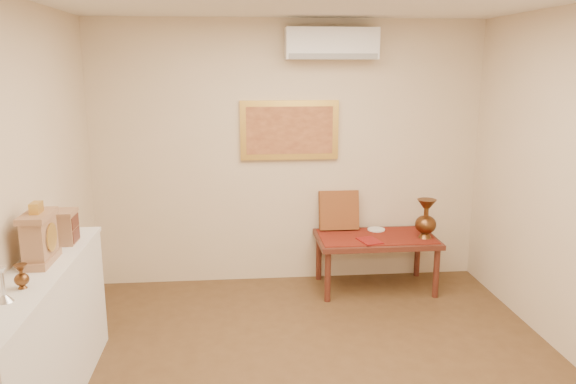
{
  "coord_description": "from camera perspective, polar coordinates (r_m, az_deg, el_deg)",
  "views": [
    {
      "loc": [
        -0.55,
        -3.44,
        2.26
      ],
      "look_at": [
        -0.12,
        1.15,
        1.2
      ],
      "focal_mm": 35.0,
      "sensor_mm": 36.0,
      "label": 1
    }
  ],
  "objects": [
    {
      "name": "brass_urn_small",
      "position": [
        3.63,
        -25.49,
        -7.41
      ],
      "size": [
        0.09,
        0.09,
        0.19
      ],
      "primitive_type": null,
      "color": "brown",
      "rests_on": "display_ledge"
    },
    {
      "name": "wooden_chest",
      "position": [
        4.39,
        -21.72,
        -3.3
      ],
      "size": [
        0.16,
        0.21,
        0.24
      ],
      "color": "#A67855",
      "rests_on": "display_ledge"
    },
    {
      "name": "display_ledge",
      "position": [
        4.07,
        -23.76,
        -13.97
      ],
      "size": [
        0.37,
        2.02,
        0.98
      ],
      "color": "white",
      "rests_on": "floor"
    },
    {
      "name": "mantel_clock",
      "position": [
        4.0,
        -23.92,
        -4.24
      ],
      "size": [
        0.17,
        0.36,
        0.41
      ],
      "color": "#A67855",
      "rests_on": "display_ledge"
    },
    {
      "name": "candlestick",
      "position": [
        3.47,
        -26.98,
        -8.4
      ],
      "size": [
        0.09,
        0.09,
        0.2
      ],
      "primitive_type": null,
      "color": "silver",
      "rests_on": "display_ledge"
    },
    {
      "name": "brass_urn_tall",
      "position": [
        5.74,
        13.85,
        -2.24
      ],
      "size": [
        0.21,
        0.21,
        0.48
      ],
      "primitive_type": null,
      "color": "brown",
      "rests_on": "table_cloth"
    },
    {
      "name": "wall_back",
      "position": [
        5.79,
        0.12,
        3.87
      ],
      "size": [
        4.0,
        0.02,
        2.7
      ],
      "primitive_type": "cube",
      "color": "beige",
      "rests_on": "ground"
    },
    {
      "name": "low_table",
      "position": [
        5.78,
        8.92,
        -5.13
      ],
      "size": [
        1.2,
        0.7,
        0.55
      ],
      "color": "#542319",
      "rests_on": "floor"
    },
    {
      "name": "plate",
      "position": [
        5.96,
        8.95,
        -3.78
      ],
      "size": [
        0.18,
        0.18,
        0.01
      ],
      "primitive_type": "cylinder",
      "color": "white",
      "rests_on": "table_cloth"
    },
    {
      "name": "menu",
      "position": [
        5.58,
        8.27,
        -4.92
      ],
      "size": [
        0.24,
        0.29,
        0.01
      ],
      "primitive_type": "cube",
      "rotation": [
        0.0,
        0.0,
        0.26
      ],
      "color": "maroon",
      "rests_on": "table_cloth"
    },
    {
      "name": "cushion",
      "position": [
        5.9,
        5.18,
        -1.84
      ],
      "size": [
        0.41,
        0.18,
        0.42
      ],
      "primitive_type": "cube",
      "rotation": [
        -0.21,
        0.0,
        0.0
      ],
      "color": "#601A13",
      "rests_on": "table_cloth"
    },
    {
      "name": "ac_unit",
      "position": [
        5.65,
        4.44,
        14.79
      ],
      "size": [
        0.9,
        0.25,
        0.3
      ],
      "color": "white",
      "rests_on": "wall_back"
    },
    {
      "name": "painting",
      "position": [
        5.73,
        0.15,
        6.3
      ],
      "size": [
        1.0,
        0.06,
        0.6
      ],
      "color": "gold",
      "rests_on": "wall_back"
    },
    {
      "name": "table_cloth",
      "position": [
        5.76,
        8.95,
        -4.47
      ],
      "size": [
        1.14,
        0.59,
        0.01
      ],
      "primitive_type": "cube",
      "color": "maroon",
      "rests_on": "low_table"
    }
  ]
}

